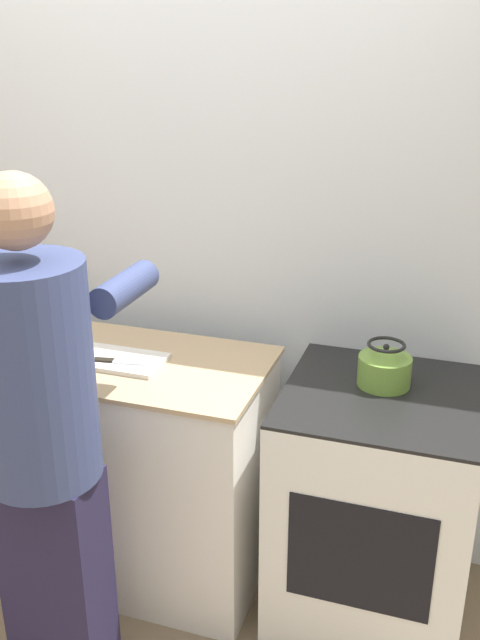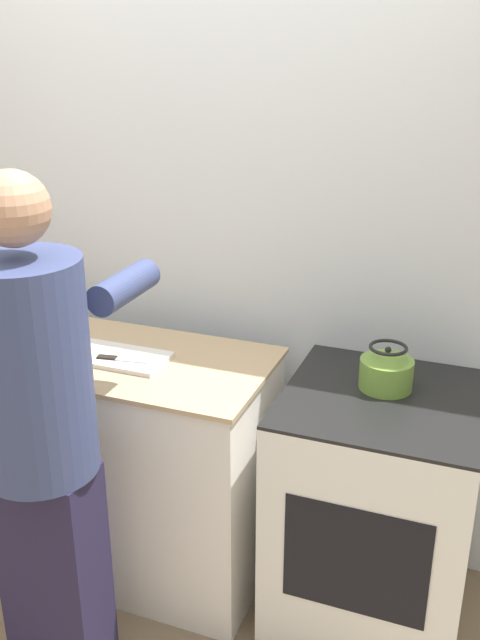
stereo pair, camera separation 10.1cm
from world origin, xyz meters
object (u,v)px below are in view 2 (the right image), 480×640
oven (374,510)px  kettle (386,370)px  cutting_board (117,357)px  bowl_prep (14,324)px  person (41,430)px  knife (121,359)px

oven → kettle: kettle is taller
cutting_board → bowl_prep: size_ratio=2.32×
cutting_board → kettle: kettle is taller
person → knife: bearing=90.7°
cutting_board → bowl_prep: bearing=172.1°
kettle → bowl_prep: kettle is taller
cutting_board → bowl_prep: 0.52m
oven → knife: bearing=-173.2°
person → bowl_prep: size_ratio=10.62×
bowl_prep → oven: bearing=0.3°
kettle → oven: bearing=-82.4°
person → kettle: size_ratio=9.41×
oven → kettle: 0.53m
oven → bowl_prep: bowl_prep is taller
cutting_board → kettle: (0.97, 0.15, 0.04)m
knife → cutting_board: bearing=129.6°
oven → cutting_board: cutting_board is taller
person → cutting_board: size_ratio=4.58×
person → cutting_board: 0.53m
person → kettle: (0.93, 0.68, 0.05)m
bowl_prep → kettle: bearing=3.0°
kettle → bowl_prep: bearing=-177.0°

